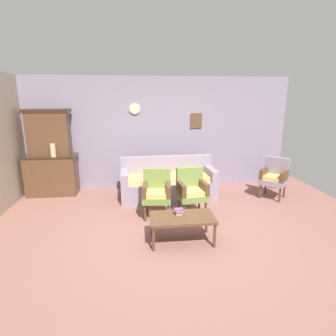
{
  "coord_description": "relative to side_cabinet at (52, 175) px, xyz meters",
  "views": [
    {
      "loc": [
        -0.55,
        -4.07,
        2.2
      ],
      "look_at": [
        0.03,
        1.11,
        0.85
      ],
      "focal_mm": 29.08,
      "sensor_mm": 36.0,
      "label": 1
    }
  ],
  "objects": [
    {
      "name": "armchair_near_cabinet",
      "position": [
        2.33,
        -1.49,
        0.03
      ],
      "size": [
        0.57,
        0.54,
        0.9
      ],
      "color": "olive",
      "rests_on": "ground"
    },
    {
      "name": "coffee_table",
      "position": [
        2.65,
        -2.49,
        -0.09
      ],
      "size": [
        1.0,
        0.56,
        0.42
      ],
      "color": "brown",
      "rests_on": "ground"
    },
    {
      "name": "wingback_chair_by_fireplace",
      "position": [
        5.02,
        -0.77,
        0.03
      ],
      "size": [
        0.71,
        0.71,
        0.9
      ],
      "color": "gray",
      "rests_on": "ground"
    },
    {
      "name": "wall_back_with_decor",
      "position": [
        2.54,
        0.38,
        0.89
      ],
      "size": [
        6.4,
        0.09,
        2.7
      ],
      "color": "gray",
      "rests_on": "ground"
    },
    {
      "name": "cabinet_upper_hutch",
      "position": [
        0.0,
        0.08,
        0.98
      ],
      "size": [
        0.99,
        0.38,
        1.03
      ],
      "color": "brown",
      "rests_on": "side_cabinet"
    },
    {
      "name": "book_stack_on_table",
      "position": [
        2.61,
        -2.41,
        0.01
      ],
      "size": [
        0.15,
        0.1,
        0.1
      ],
      "color": "tan",
      "rests_on": "coffee_table"
    },
    {
      "name": "vase_on_cabinet",
      "position": [
        0.13,
        -0.18,
        0.61
      ],
      "size": [
        0.12,
        0.12,
        0.29
      ],
      "primitive_type": "cylinder",
      "color": "#BBB87C",
      "rests_on": "side_cabinet"
    },
    {
      "name": "floral_couch",
      "position": [
        2.65,
        -0.5,
        -0.14
      ],
      "size": [
        2.13,
        0.88,
        0.9
      ],
      "color": "gray",
      "rests_on": "ground"
    },
    {
      "name": "ground_plane",
      "position": [
        2.54,
        -2.25,
        -0.47
      ],
      "size": [
        7.68,
        7.68,
        0.0
      ],
      "primitive_type": "plane",
      "color": "#84564C"
    },
    {
      "name": "side_cabinet",
      "position": [
        0.0,
        0.0,
        0.0
      ],
      "size": [
        1.16,
        0.55,
        0.93
      ],
      "color": "brown",
      "rests_on": "ground"
    },
    {
      "name": "floor_vase_by_wall",
      "position": [
        5.39,
        -0.1,
        -0.19
      ],
      "size": [
        0.26,
        0.26,
        0.55
      ],
      "primitive_type": "cylinder",
      "color": "brown",
      "rests_on": "ground"
    },
    {
      "name": "armchair_by_doorway",
      "position": [
        2.99,
        -1.48,
        0.03
      ],
      "size": [
        0.57,
        0.54,
        0.9
      ],
      "color": "olive",
      "rests_on": "ground"
    }
  ]
}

